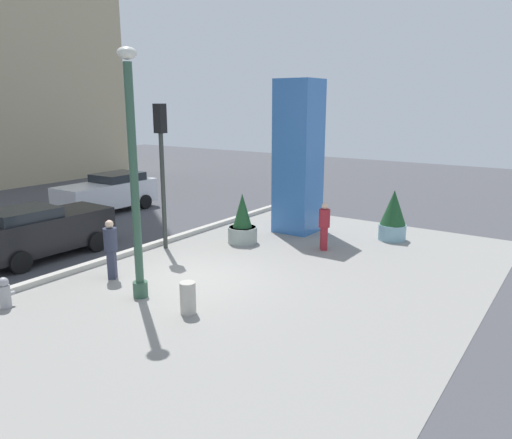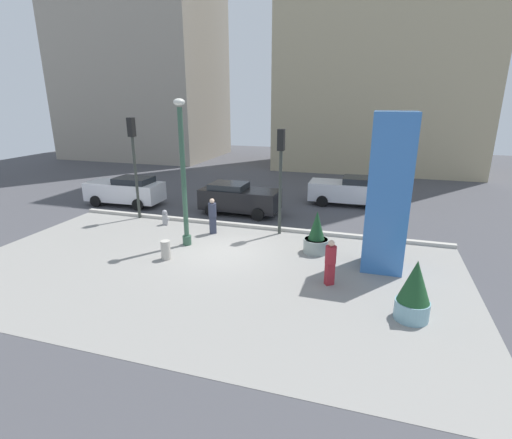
{
  "view_description": "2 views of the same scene",
  "coord_description": "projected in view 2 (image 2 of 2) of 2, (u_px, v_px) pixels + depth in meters",
  "views": [
    {
      "loc": [
        -9.5,
        -8.55,
        4.68
      ],
      "look_at": [
        1.35,
        -1.1,
        1.54
      ],
      "focal_mm": 34.49,
      "sensor_mm": 36.0,
      "label": 1
    },
    {
      "loc": [
        5.48,
        -13.4,
        5.9
      ],
      "look_at": [
        1.5,
        -0.5,
        1.63
      ],
      "focal_mm": 27.1,
      "sensor_mm": 36.0,
      "label": 2
    }
  ],
  "objects": [
    {
      "name": "plaza_pavement",
      "position": [
        203.0,
        272.0,
        13.71
      ],
      "size": [
        18.0,
        10.0,
        0.02
      ],
      "primitive_type": "cube",
      "color": "gray",
      "rests_on": "ground_plane"
    },
    {
      "name": "pedestrian_by_curb",
      "position": [
        213.0,
        214.0,
        17.29
      ],
      "size": [
        0.5,
        0.5,
        1.64
      ],
      "color": "#33384C",
      "rests_on": "ground_plane"
    },
    {
      "name": "traffic_light_corner",
      "position": [
        134.0,
        153.0,
        18.84
      ],
      "size": [
        0.28,
        0.42,
        5.0
      ],
      "color": "#333833",
      "rests_on": "ground_plane"
    },
    {
      "name": "curb_strip",
      "position": [
        248.0,
        226.0,
        18.35
      ],
      "size": [
        18.0,
        0.24,
        0.16
      ],
      "primitive_type": "cube",
      "color": "#B7B2A8",
      "rests_on": "ground_plane"
    },
    {
      "name": "potted_plant_near_left",
      "position": [
        316.0,
        236.0,
        15.2
      ],
      "size": [
        0.99,
        0.99,
        1.72
      ],
      "color": "gray",
      "rests_on": "ground_plane"
    },
    {
      "name": "art_pillar_blue",
      "position": [
        388.0,
        194.0,
        13.24
      ],
      "size": [
        1.4,
        1.4,
        5.49
      ],
      "primitive_type": "cube",
      "color": "#3870BC",
      "rests_on": "ground_plane"
    },
    {
      "name": "pedestrian_on_sidewalk",
      "position": [
        330.0,
        260.0,
        12.5
      ],
      "size": [
        0.5,
        0.5,
        1.56
      ],
      "color": "maroon",
      "rests_on": "ground_plane"
    },
    {
      "name": "car_intersection",
      "position": [
        126.0,
        190.0,
        22.05
      ],
      "size": [
        4.38,
        2.05,
        1.63
      ],
      "color": "silver",
      "rests_on": "ground_plane"
    },
    {
      "name": "fire_hydrant",
      "position": [
        165.0,
        217.0,
        18.66
      ],
      "size": [
        0.36,
        0.26,
        0.75
      ],
      "color": "#99999E",
      "rests_on": "ground_plane"
    },
    {
      "name": "ground_plane",
      "position": [
        254.0,
        222.0,
        19.17
      ],
      "size": [
        60.0,
        60.0,
        0.0
      ],
      "primitive_type": "plane",
      "color": "#47474C"
    },
    {
      "name": "car_curb_east",
      "position": [
        350.0,
        190.0,
        22.05
      ],
      "size": [
        4.44,
        2.04,
        1.63
      ],
      "color": "silver",
      "rests_on": "ground_plane"
    },
    {
      "name": "car_far_lane",
      "position": [
        239.0,
        198.0,
        20.33
      ],
      "size": [
        4.16,
        2.02,
        1.62
      ],
      "color": "black",
      "rests_on": "ground_plane"
    },
    {
      "name": "concrete_bollard",
      "position": [
        166.0,
        250.0,
        14.65
      ],
      "size": [
        0.36,
        0.36,
        0.75
      ],
      "primitive_type": "cylinder",
      "color": "#B2ADA3",
      "rests_on": "ground_plane"
    },
    {
      "name": "lamp_post",
      "position": [
        183.0,
        178.0,
        15.36
      ],
      "size": [
        0.44,
        0.44,
        5.88
      ],
      "color": "#335642",
      "rests_on": "ground_plane"
    },
    {
      "name": "potted_plant_by_pillar",
      "position": [
        414.0,
        292.0,
        10.53
      ],
      "size": [
        0.94,
        0.94,
        1.77
      ],
      "color": "#7AA8B7",
      "rests_on": "ground_plane"
    },
    {
      "name": "traffic_light_far_side",
      "position": [
        281.0,
        165.0,
        16.6
      ],
      "size": [
        0.28,
        0.42,
        4.65
      ],
      "color": "#333833",
      "rests_on": "ground_plane"
    }
  ]
}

